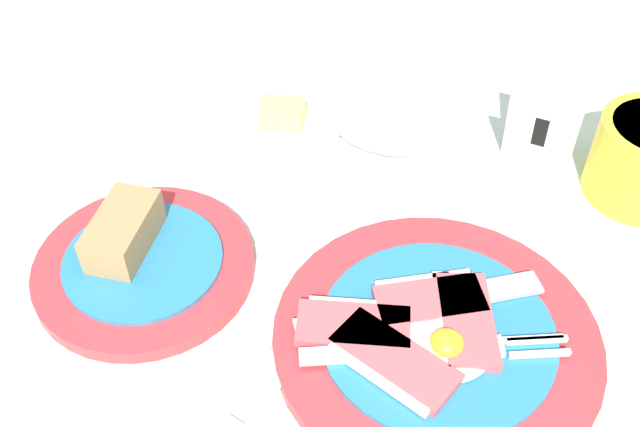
{
  "coord_description": "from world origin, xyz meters",
  "views": [
    {
      "loc": [
        0.08,
        -0.34,
        0.44
      ],
      "look_at": [
        -0.06,
        0.07,
        0.02
      ],
      "focal_mm": 42.0,
      "sensor_mm": 36.0,
      "label": 1
    }
  ],
  "objects_px": {
    "butter_dish": "(283,125)",
    "teaspoon_by_saucer": "(258,391)",
    "number_card": "(543,127)",
    "breakfast_plate": "(433,336)",
    "teaspoon_near_cup": "(402,152)",
    "bread_plate": "(141,260)"
  },
  "relations": [
    {
      "from": "bread_plate",
      "to": "butter_dish",
      "type": "bearing_deg",
      "value": 77.67
    },
    {
      "from": "butter_dish",
      "to": "teaspoon_near_cup",
      "type": "relative_size",
      "value": 0.57
    },
    {
      "from": "bread_plate",
      "to": "teaspoon_near_cup",
      "type": "bearing_deg",
      "value": 51.46
    },
    {
      "from": "butter_dish",
      "to": "teaspoon_by_saucer",
      "type": "height_order",
      "value": "butter_dish"
    },
    {
      "from": "teaspoon_by_saucer",
      "to": "number_card",
      "type": "bearing_deg",
      "value": -10.44
    },
    {
      "from": "breakfast_plate",
      "to": "teaspoon_near_cup",
      "type": "relative_size",
      "value": 1.2
    },
    {
      "from": "breakfast_plate",
      "to": "bread_plate",
      "type": "bearing_deg",
      "value": -179.13
    },
    {
      "from": "butter_dish",
      "to": "number_card",
      "type": "bearing_deg",
      "value": 8.97
    },
    {
      "from": "butter_dish",
      "to": "teaspoon_by_saucer",
      "type": "bearing_deg",
      "value": -72.6
    },
    {
      "from": "breakfast_plate",
      "to": "teaspoon_near_cup",
      "type": "xyz_separation_m",
      "value": [
        -0.07,
        0.2,
        -0.0
      ]
    },
    {
      "from": "butter_dish",
      "to": "number_card",
      "type": "relative_size",
      "value": 1.5
    },
    {
      "from": "number_card",
      "to": "breakfast_plate",
      "type": "bearing_deg",
      "value": -95.12
    },
    {
      "from": "breakfast_plate",
      "to": "teaspoon_by_saucer",
      "type": "distance_m",
      "value": 0.13
    },
    {
      "from": "bread_plate",
      "to": "teaspoon_near_cup",
      "type": "distance_m",
      "value": 0.25
    },
    {
      "from": "breakfast_plate",
      "to": "number_card",
      "type": "xyz_separation_m",
      "value": [
        0.04,
        0.23,
        0.03
      ]
    },
    {
      "from": "breakfast_plate",
      "to": "teaspoon_near_cup",
      "type": "height_order",
      "value": "breakfast_plate"
    },
    {
      "from": "number_card",
      "to": "teaspoon_near_cup",
      "type": "relative_size",
      "value": 0.38
    },
    {
      "from": "breakfast_plate",
      "to": "number_card",
      "type": "relative_size",
      "value": 3.17
    },
    {
      "from": "number_card",
      "to": "butter_dish",
      "type": "bearing_deg",
      "value": -165.46
    },
    {
      "from": "number_card",
      "to": "teaspoon_by_saucer",
      "type": "distance_m",
      "value": 0.34
    },
    {
      "from": "breakfast_plate",
      "to": "bread_plate",
      "type": "xyz_separation_m",
      "value": [
        -0.23,
        -0.0,
        0.0
      ]
    },
    {
      "from": "number_card",
      "to": "teaspoon_by_saucer",
      "type": "xyz_separation_m",
      "value": [
        -0.15,
        -0.31,
        -0.03
      ]
    }
  ]
}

